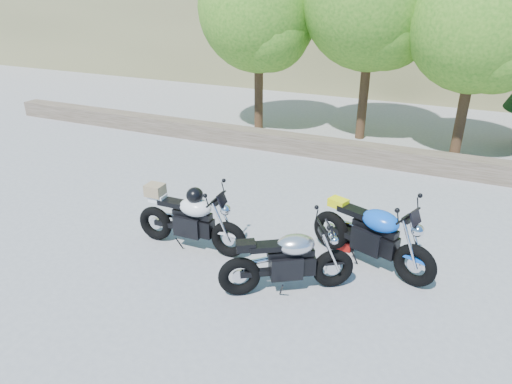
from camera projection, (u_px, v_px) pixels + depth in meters
ground at (224, 248)px, 8.35m from camera, size 90.00×90.00×0.00m
stone_wall at (315, 147)px, 12.81m from camera, size 22.00×0.55×0.50m
tree_decid_left at (261, 13)px, 13.66m from camera, size 3.67×3.67×5.62m
tree_decid_right at (484, 25)px, 11.27m from camera, size 3.54×3.54×5.41m
silver_bike at (288, 262)px, 6.99m from camera, size 1.89×1.29×1.08m
white_bike at (190, 218)px, 8.14m from camera, size 2.19×0.70×1.21m
blue_bike at (372, 236)px, 7.61m from camera, size 2.26×1.05×1.18m
backpack at (347, 238)px, 8.26m from camera, size 0.33×0.29×0.43m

